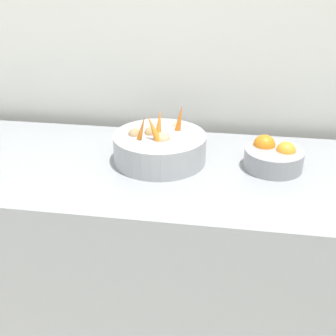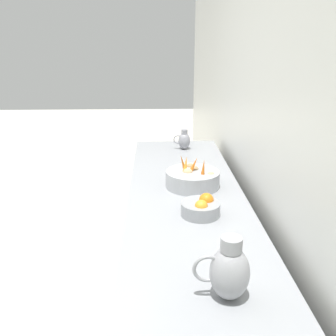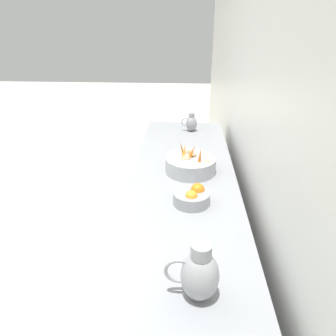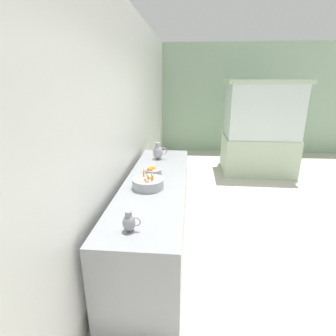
{
  "view_description": "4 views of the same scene",
  "coord_description": "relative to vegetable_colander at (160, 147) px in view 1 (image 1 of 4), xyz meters",
  "views": [
    {
      "loc": [
        -0.09,
        0.13,
        1.61
      ],
      "look_at": [
        -1.35,
        -0.06,
        0.96
      ],
      "focal_mm": 44.83,
      "sensor_mm": 36.0,
      "label": 1
    },
    {
      "loc": [
        -1.29,
        2.2,
        1.83
      ],
      "look_at": [
        -1.36,
        -0.06,
        1.05
      ],
      "focal_mm": 40.66,
      "sensor_mm": 36.0,
      "label": 2
    },
    {
      "loc": [
        -1.49,
        1.97,
        1.91
      ],
      "look_at": [
        -1.37,
        -0.03,
        0.96
      ],
      "focal_mm": 35.14,
      "sensor_mm": 36.0,
      "label": 3
    },
    {
      "loc": [
        -1.07,
        -2.82,
        2.05
      ],
      "look_at": [
        -1.34,
        0.25,
        1.01
      ],
      "focal_mm": 28.2,
      "sensor_mm": 36.0,
      "label": 4
    }
  ],
  "objects": [
    {
      "name": "prep_counter",
      "position": [
        0.05,
        0.25,
        -0.5
      ],
      "size": [
        0.73,
        2.81,
        0.9
      ],
      "primitive_type": "cube",
      "color": "gray",
      "rests_on": "ground_plane"
    },
    {
      "name": "vegetable_colander",
      "position": [
        0.0,
        0.0,
        0.0
      ],
      "size": [
        0.35,
        0.35,
        0.21
      ],
      "color": "#9EA0A5",
      "rests_on": "prep_counter"
    },
    {
      "name": "orange_bowl",
      "position": [
        -0.01,
        0.43,
        -0.01
      ],
      "size": [
        0.22,
        0.22,
        0.11
      ],
      "color": "gray",
      "rests_on": "prep_counter"
    }
  ]
}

